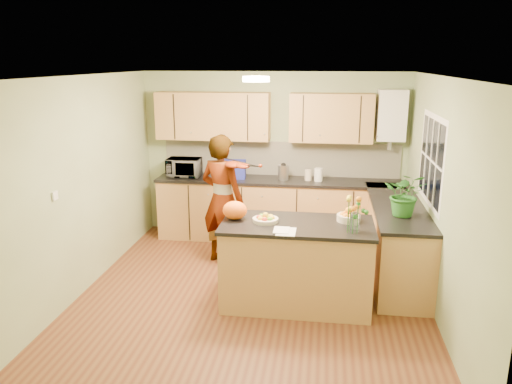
# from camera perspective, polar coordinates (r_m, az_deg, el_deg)

# --- Properties ---
(floor) EXTENTS (4.50, 4.50, 0.00)m
(floor) POSITION_cam_1_polar(r_m,az_deg,el_deg) (5.94, -0.41, -11.77)
(floor) COLOR #5A2C19
(floor) RESTS_ON ground
(ceiling) EXTENTS (4.00, 4.50, 0.02)m
(ceiling) POSITION_cam_1_polar(r_m,az_deg,el_deg) (5.31, -0.46, 13.09)
(ceiling) COLOR white
(ceiling) RESTS_ON wall_back
(wall_back) EXTENTS (4.00, 0.02, 2.50)m
(wall_back) POSITION_cam_1_polar(r_m,az_deg,el_deg) (7.67, 2.04, 4.25)
(wall_back) COLOR gray
(wall_back) RESTS_ON floor
(wall_front) EXTENTS (4.00, 0.02, 2.50)m
(wall_front) POSITION_cam_1_polar(r_m,az_deg,el_deg) (3.41, -6.06, -9.77)
(wall_front) COLOR gray
(wall_front) RESTS_ON floor
(wall_left) EXTENTS (0.02, 4.50, 2.50)m
(wall_left) POSITION_cam_1_polar(r_m,az_deg,el_deg) (6.11, -19.33, 0.63)
(wall_left) COLOR gray
(wall_left) RESTS_ON floor
(wall_right) EXTENTS (0.02, 4.50, 2.50)m
(wall_right) POSITION_cam_1_polar(r_m,az_deg,el_deg) (5.57, 20.36, -0.79)
(wall_right) COLOR gray
(wall_right) RESTS_ON floor
(back_counter) EXTENTS (3.64, 0.62, 0.94)m
(back_counter) POSITION_cam_1_polar(r_m,az_deg,el_deg) (7.56, 2.50, -2.00)
(back_counter) COLOR tan
(back_counter) RESTS_ON floor
(right_counter) EXTENTS (0.62, 2.24, 0.94)m
(right_counter) POSITION_cam_1_polar(r_m,az_deg,el_deg) (6.55, 15.65, -5.27)
(right_counter) COLOR tan
(right_counter) RESTS_ON floor
(splashback) EXTENTS (3.60, 0.02, 0.52)m
(splashback) POSITION_cam_1_polar(r_m,az_deg,el_deg) (7.66, 2.77, 3.84)
(splashback) COLOR #EBE6CC
(splashback) RESTS_ON back_counter
(upper_cabinets) EXTENTS (3.20, 0.34, 0.70)m
(upper_cabinets) POSITION_cam_1_polar(r_m,az_deg,el_deg) (7.44, 0.58, 8.60)
(upper_cabinets) COLOR tan
(upper_cabinets) RESTS_ON wall_back
(boiler) EXTENTS (0.40, 0.30, 0.86)m
(boiler) POSITION_cam_1_polar(r_m,az_deg,el_deg) (7.44, 15.23, 8.44)
(boiler) COLOR white
(boiler) RESTS_ON wall_back
(window_right) EXTENTS (0.01, 1.30, 1.05)m
(window_right) POSITION_cam_1_polar(r_m,az_deg,el_deg) (6.08, 19.40, 3.46)
(window_right) COLOR white
(window_right) RESTS_ON wall_right
(light_switch) EXTENTS (0.02, 0.09, 0.09)m
(light_switch) POSITION_cam_1_polar(r_m,az_deg,el_deg) (5.58, -22.00, -0.39)
(light_switch) COLOR white
(light_switch) RESTS_ON wall_left
(ceiling_lamp) EXTENTS (0.30, 0.30, 0.07)m
(ceiling_lamp) POSITION_cam_1_polar(r_m,az_deg,el_deg) (5.61, 0.00, 12.79)
(ceiling_lamp) COLOR #FFEABF
(ceiling_lamp) RESTS_ON ceiling
(peninsula_island) EXTENTS (1.65, 0.85, 0.95)m
(peninsula_island) POSITION_cam_1_polar(r_m,az_deg,el_deg) (5.61, 4.66, -8.16)
(peninsula_island) COLOR tan
(peninsula_island) RESTS_ON floor
(fruit_dish) EXTENTS (0.28, 0.28, 0.10)m
(fruit_dish) POSITION_cam_1_polar(r_m,az_deg,el_deg) (5.46, 1.10, -3.02)
(fruit_dish) COLOR beige
(fruit_dish) RESTS_ON peninsula_island
(orange_bowl) EXTENTS (0.26, 0.26, 0.15)m
(orange_bowl) POSITION_cam_1_polar(r_m,az_deg,el_deg) (5.57, 10.54, -2.68)
(orange_bowl) COLOR beige
(orange_bowl) RESTS_ON peninsula_island
(flower_vase) EXTENTS (0.23, 0.23, 0.43)m
(flower_vase) POSITION_cam_1_polar(r_m,az_deg,el_deg) (5.19, 11.34, -1.47)
(flower_vase) COLOR silver
(flower_vase) RESTS_ON peninsula_island
(orange_bag) EXTENTS (0.31, 0.27, 0.21)m
(orange_bag) POSITION_cam_1_polar(r_m,az_deg,el_deg) (5.54, -2.44, -2.09)
(orange_bag) COLOR orange
(orange_bag) RESTS_ON peninsula_island
(papers) EXTENTS (0.20, 0.27, 0.01)m
(papers) POSITION_cam_1_polar(r_m,az_deg,el_deg) (5.16, 3.46, -4.52)
(papers) COLOR white
(papers) RESTS_ON peninsula_island
(violinist) EXTENTS (0.75, 0.64, 1.75)m
(violinist) POSITION_cam_1_polar(r_m,az_deg,el_deg) (6.61, -3.87, -0.88)
(violinist) COLOR #DA9A85
(violinist) RESTS_ON floor
(violin) EXTENTS (0.66, 0.57, 0.17)m
(violin) POSITION_cam_1_polar(r_m,az_deg,el_deg) (6.24, -2.57, 3.14)
(violin) COLOR #4A0804
(violin) RESTS_ON violinist
(microwave) EXTENTS (0.50, 0.34, 0.28)m
(microwave) POSITION_cam_1_polar(r_m,az_deg,el_deg) (7.68, -8.22, 2.80)
(microwave) COLOR white
(microwave) RESTS_ON back_counter
(blue_box) EXTENTS (0.35, 0.27, 0.26)m
(blue_box) POSITION_cam_1_polar(r_m,az_deg,el_deg) (7.50, -2.49, 2.61)
(blue_box) COLOR #212898
(blue_box) RESTS_ON back_counter
(kettle) EXTENTS (0.16, 0.16, 0.30)m
(kettle) POSITION_cam_1_polar(r_m,az_deg,el_deg) (7.39, 3.14, 2.34)
(kettle) COLOR #ADADB1
(kettle) RESTS_ON back_counter
(jar_cream) EXTENTS (0.13, 0.13, 0.16)m
(jar_cream) POSITION_cam_1_polar(r_m,az_deg,el_deg) (7.39, 5.98, 1.94)
(jar_cream) COLOR beige
(jar_cream) RESTS_ON back_counter
(jar_white) EXTENTS (0.14, 0.14, 0.19)m
(jar_white) POSITION_cam_1_polar(r_m,az_deg,el_deg) (7.36, 7.15, 1.97)
(jar_white) COLOR white
(jar_white) RESTS_ON back_counter
(potted_plant) EXTENTS (0.52, 0.47, 0.51)m
(potted_plant) POSITION_cam_1_polar(r_m,az_deg,el_deg) (5.88, 16.74, -0.25)
(potted_plant) COLOR #286B23
(potted_plant) RESTS_ON right_counter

